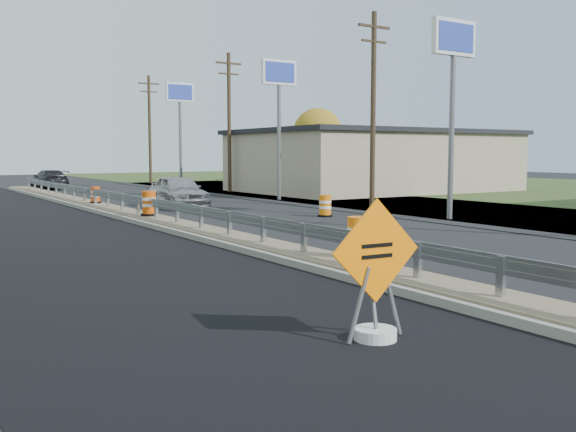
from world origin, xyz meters
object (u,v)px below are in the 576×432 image
barrel_shoulder_mid (175,189)px  barrel_shoulder_near (325,206)px  barrel_median_far (96,195)px  car_silver (179,191)px  barrel_median_mid (149,204)px  car_dark_far (49,179)px  caution_sign (376,305)px  barrel_median_near (358,238)px

barrel_shoulder_mid → barrel_shoulder_near: bearing=-90.0°
barrel_median_far → barrel_shoulder_near: bearing=-55.1°
barrel_median_far → car_silver: car_silver is taller
barrel_median_mid → car_dark_far: (1.95, 25.93, 0.02)m
caution_sign → car_dark_far: bearing=87.2°
caution_sign → barrel_shoulder_near: (10.00, 14.95, -0.08)m
barrel_shoulder_mid → car_silver: car_silver is taller
caution_sign → barrel_median_far: size_ratio=2.56×
barrel_median_near → barrel_median_far: (-0.39, 19.98, -0.08)m
barrel_median_far → barrel_median_mid: bearing=-90.8°
barrel_shoulder_near → car_silver: size_ratio=0.19×
car_silver → car_dark_far: (-1.59, 20.56, -0.10)m
caution_sign → car_dark_far: (5.00, 43.05, 0.20)m
barrel_shoulder_near → car_silver: (-3.41, 7.54, 0.37)m
car_silver → car_dark_far: 20.62m
barrel_median_near → car_dark_far: (1.45, 38.28, 0.03)m
car_silver → car_dark_far: car_silver is taller
barrel_median_near → barrel_shoulder_mid: bearing=76.3°
barrel_shoulder_near → barrel_median_far: bearing=124.9°
barrel_shoulder_near → car_silver: 8.29m
barrel_median_far → car_dark_far: car_dark_far is taller
barrel_shoulder_mid → car_dark_far: car_dark_far is taller
barrel_median_mid → barrel_median_far: 7.63m
barrel_median_far → caution_sign: bearing=-97.3°
barrel_shoulder_mid → car_silver: 9.30m
car_silver → barrel_shoulder_near: bearing=-61.2°
car_dark_far → barrel_shoulder_near: bearing=99.7°
barrel_median_near → barrel_shoulder_near: 12.05m
caution_sign → barrel_shoulder_near: bearing=60.0°
barrel_shoulder_near → barrel_shoulder_mid: bearing=90.0°
barrel_median_far → barrel_shoulder_mid: (6.84, 6.38, -0.19)m
barrel_median_mid → car_silver: size_ratio=0.20×
caution_sign → barrel_median_mid: 17.40m
car_silver → caution_sign: bearing=-101.8°
barrel_median_far → barrel_shoulder_near: size_ratio=0.87×
caution_sign → barrel_shoulder_mid: bearing=76.0°
barrel_shoulder_mid → barrel_median_far: bearing=-137.0°
barrel_median_near → car_dark_far: size_ratio=0.19×
car_dark_far → barrel_median_mid: bearing=85.3°
barrel_median_mid → caution_sign: bearing=-100.1°
barrel_median_mid → car_dark_far: size_ratio=0.20×
caution_sign → barrel_shoulder_near: size_ratio=2.22×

